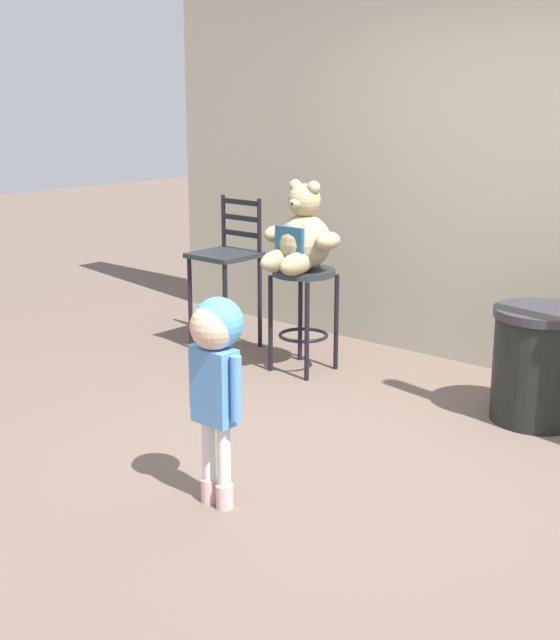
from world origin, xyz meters
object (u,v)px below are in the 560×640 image
object	(u,v)px
trash_bin	(539,365)
bar_chair_empty	(227,262)
teddy_bear	(301,238)
bar_stool_with_teddy	(304,297)
child_walking	(216,357)

from	to	relation	value
trash_bin	bar_chair_empty	distance (m)	2.41
teddy_bear	trash_bin	distance (m)	1.72
teddy_bear	trash_bin	xyz separation A→B (m)	(1.61, 0.19, -0.58)
bar_stool_with_teddy	child_walking	bearing A→B (deg)	-61.77
bar_stool_with_teddy	trash_bin	size ratio (longest dim) A/B	1.06
teddy_bear	child_walking	world-z (taller)	teddy_bear
teddy_bear	trash_bin	bearing A→B (deg)	6.65
teddy_bear	child_walking	xyz separation A→B (m)	(0.96, -1.77, -0.21)
child_walking	trash_bin	xyz separation A→B (m)	(0.64, 1.95, -0.38)
bar_stool_with_teddy	trash_bin	distance (m)	1.63
teddy_bear	trash_bin	world-z (taller)	teddy_bear
child_walking	trash_bin	size ratio (longest dim) A/B	1.47
child_walking	teddy_bear	bearing A→B (deg)	64.66
teddy_bear	bar_chair_empty	world-z (taller)	teddy_bear
bar_stool_with_teddy	bar_chair_empty	bearing A→B (deg)	175.19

